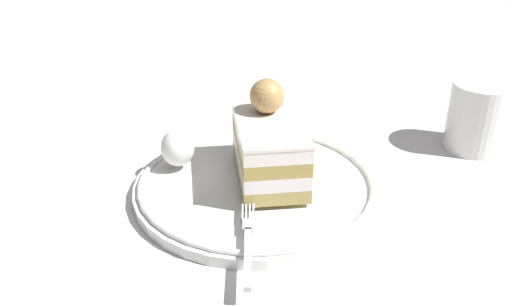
# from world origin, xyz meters

# --- Properties ---
(ground_plane) EXTENTS (2.40, 2.40, 0.00)m
(ground_plane) POSITION_xyz_m (0.00, 0.00, 0.00)
(ground_plane) COLOR silver
(dessert_plate) EXTENTS (0.25, 0.25, 0.02)m
(dessert_plate) POSITION_xyz_m (0.02, 0.03, 0.01)
(dessert_plate) COLOR white
(dessert_plate) RESTS_ON ground_plane
(cake_slice) EXTENTS (0.14, 0.11, 0.10)m
(cake_slice) POSITION_xyz_m (0.00, 0.04, 0.05)
(cake_slice) COLOR tan
(cake_slice) RESTS_ON dessert_plate
(whipped_cream_dollop) EXTENTS (0.04, 0.04, 0.04)m
(whipped_cream_dollop) POSITION_xyz_m (0.02, -0.06, 0.04)
(whipped_cream_dollop) COLOR white
(whipped_cream_dollop) RESTS_ON dessert_plate
(fork) EXTENTS (0.12, 0.05, 0.00)m
(fork) POSITION_xyz_m (0.12, 0.05, 0.02)
(fork) COLOR silver
(fork) RESTS_ON dessert_plate
(drink_glass_near) EXTENTS (0.07, 0.07, 0.08)m
(drink_glass_near) POSITION_xyz_m (-0.16, 0.24, 0.04)
(drink_glass_near) COLOR white
(drink_glass_near) RESTS_ON ground_plane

